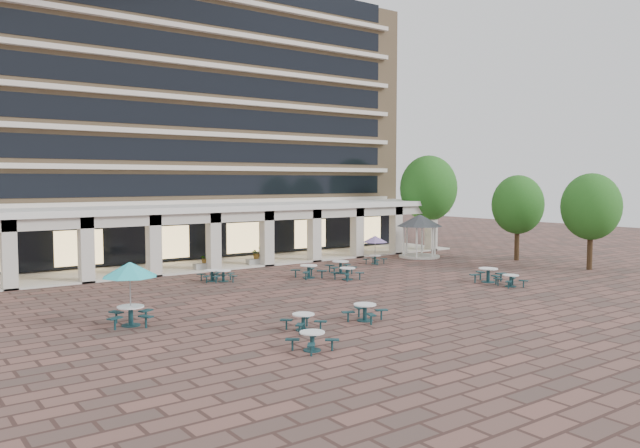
% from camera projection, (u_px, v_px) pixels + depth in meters
% --- Properties ---
extents(ground, '(120.00, 120.00, 0.00)m').
position_uv_depth(ground, '(352.00, 294.00, 33.80)').
color(ground, brown).
rests_on(ground, ground).
extents(apartment_building, '(40.00, 15.50, 25.20)m').
position_uv_depth(apartment_building, '(166.00, 105.00, 53.45)').
color(apartment_building, '#9A7C57').
rests_on(apartment_building, ground).
extents(retail_arcade, '(42.00, 6.60, 4.40)m').
position_uv_depth(retail_arcade, '(225.00, 224.00, 45.52)').
color(retail_arcade, white).
rests_on(retail_arcade, ground).
extents(picnic_table_0, '(1.59, 1.59, 0.69)m').
position_uv_depth(picnic_table_0, '(303.00, 320.00, 25.59)').
color(picnic_table_0, '#143A3D').
rests_on(picnic_table_0, ground).
extents(picnic_table_1, '(1.69, 1.69, 0.70)m').
position_uv_depth(picnic_table_1, '(312.00, 339.00, 22.54)').
color(picnic_table_1, '#143A3D').
rests_on(picnic_table_1, ground).
extents(picnic_table_2, '(1.86, 1.86, 0.70)m').
position_uv_depth(picnic_table_2, '(511.00, 280.00, 36.13)').
color(picnic_table_2, '#143A3D').
rests_on(picnic_table_2, ground).
extents(picnic_table_3, '(2.36, 2.36, 0.86)m').
position_uv_depth(picnic_table_3, '(488.00, 274.00, 37.70)').
color(picnic_table_3, '#143A3D').
rests_on(picnic_table_3, ground).
extents(picnic_table_4, '(2.35, 2.35, 2.71)m').
position_uv_depth(picnic_table_4, '(130.00, 272.00, 26.28)').
color(picnic_table_4, '#143A3D').
rests_on(picnic_table_4, ground).
extents(picnic_table_5, '(2.07, 2.07, 0.75)m').
position_uv_depth(picnic_table_5, '(365.00, 311.00, 27.32)').
color(picnic_table_5, '#143A3D').
rests_on(picnic_table_5, ground).
extents(picnic_table_7, '(1.78, 1.78, 0.75)m').
position_uv_depth(picnic_table_7, '(347.00, 272.00, 38.70)').
color(picnic_table_7, '#143A3D').
rests_on(picnic_table_7, ground).
extents(picnic_table_8, '(1.87, 1.87, 0.70)m').
position_uv_depth(picnic_table_8, '(223.00, 275.00, 37.97)').
color(picnic_table_8, '#143A3D').
rests_on(picnic_table_8, ground).
extents(picnic_table_9, '(1.69, 1.69, 0.69)m').
position_uv_depth(picnic_table_9, '(212.00, 274.00, 38.11)').
color(picnic_table_9, '#143A3D').
rests_on(picnic_table_9, ground).
extents(picnic_table_10, '(2.23, 2.23, 0.82)m').
position_uv_depth(picnic_table_10, '(341.00, 266.00, 41.34)').
color(picnic_table_10, '#143A3D').
rests_on(picnic_table_10, ground).
extents(picnic_table_11, '(1.81, 1.81, 2.08)m').
position_uv_depth(picnic_table_11, '(375.00, 240.00, 45.86)').
color(picnic_table_11, '#143A3D').
rests_on(picnic_table_11, ground).
extents(picnic_table_13, '(1.88, 1.88, 0.82)m').
position_uv_depth(picnic_table_13, '(309.00, 270.00, 39.36)').
color(picnic_table_13, '#143A3D').
rests_on(picnic_table_13, ground).
extents(gazebo, '(3.67, 3.67, 3.41)m').
position_uv_depth(gazebo, '(420.00, 225.00, 49.85)').
color(gazebo, beige).
rests_on(gazebo, ground).
extents(tree_east_a, '(3.95, 3.95, 6.58)m').
position_uv_depth(tree_east_a, '(518.00, 205.00, 47.94)').
color(tree_east_a, '#3A2A17').
rests_on(tree_east_a, ground).
extents(tree_east_b, '(4.00, 4.00, 6.67)m').
position_uv_depth(tree_east_b, '(591.00, 207.00, 42.83)').
color(tree_east_b, '#3A2A17').
rests_on(tree_east_b, ground).
extents(tree_east_c, '(5.02, 5.02, 8.36)m').
position_uv_depth(tree_east_c, '(428.00, 188.00, 54.86)').
color(tree_east_c, '#3A2A17').
rests_on(tree_east_c, ground).
extents(planter_left, '(1.50, 0.60, 1.16)m').
position_uv_depth(planter_left, '(205.00, 264.00, 42.66)').
color(planter_left, gray).
rests_on(planter_left, ground).
extents(planter_right, '(1.50, 0.78, 1.34)m').
position_uv_depth(planter_right, '(257.00, 258.00, 45.07)').
color(planter_right, gray).
rests_on(planter_right, ground).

